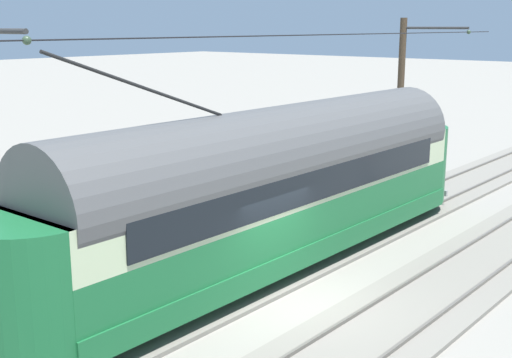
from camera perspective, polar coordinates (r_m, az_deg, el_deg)
name	(u,v)px	position (r m, az deg, el deg)	size (l,w,h in m)	color
ground_plane	(302,306)	(15.78, 3.89, -10.74)	(220.00, 220.00, 0.00)	gray
track_streetcar_siding	(388,325)	(15.01, 11.13, -12.03)	(2.80, 80.00, 0.18)	slate
track_adjacent_siding	(243,279)	(17.17, -1.12, -8.50)	(2.80, 80.00, 0.18)	slate
vintage_streetcar	(279,184)	(17.58, 1.94, -0.45)	(2.65, 17.09, 5.73)	#196033
catenary_pole_foreground	(402,96)	(28.59, 12.30, 6.91)	(2.96, 0.28, 6.62)	#423323
overhead_wire_run	(63,39)	(12.78, -16.07, 11.33)	(2.76, 41.53, 0.18)	black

